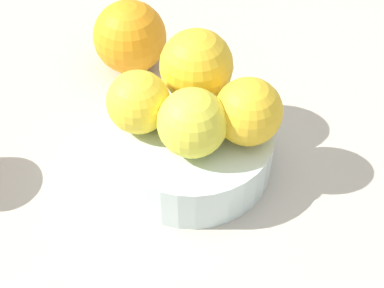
{
  "coord_description": "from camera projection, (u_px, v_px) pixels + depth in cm",
  "views": [
    {
      "loc": [
        -34.23,
        15.72,
        44.36
      ],
      "look_at": [
        0.0,
        0.0,
        3.07
      ],
      "focal_mm": 52.66,
      "sensor_mm": 36.0,
      "label": 1
    }
  ],
  "objects": [
    {
      "name": "ground_plane",
      "position": [
        192.0,
        170.0,
        0.59
      ],
      "size": [
        110.0,
        110.0,
        2.0
      ],
      "primitive_type": "cube",
      "color": "#BCB29E"
    },
    {
      "name": "fruit_bowl",
      "position": [
        192.0,
        148.0,
        0.56
      ],
      "size": [
        16.17,
        16.17,
        5.12
      ],
      "color": "silver",
      "rests_on": "ground_plane"
    },
    {
      "name": "orange_in_bowl_0",
      "position": [
        192.0,
        123.0,
        0.5
      ],
      "size": [
        6.46,
        6.46,
        6.46
      ],
      "primitive_type": "sphere",
      "color": "yellow",
      "rests_on": "fruit_bowl"
    },
    {
      "name": "orange_in_bowl_1",
      "position": [
        196.0,
        66.0,
        0.55
      ],
      "size": [
        7.33,
        7.33,
        7.33
      ],
      "primitive_type": "sphere",
      "color": "yellow",
      "rests_on": "fruit_bowl"
    },
    {
      "name": "orange_in_bowl_2",
      "position": [
        138.0,
        102.0,
        0.53
      ],
      "size": [
        6.08,
        6.08,
        6.08
      ],
      "primitive_type": "sphere",
      "color": "yellow",
      "rests_on": "fruit_bowl"
    },
    {
      "name": "orange_in_bowl_3",
      "position": [
        248.0,
        112.0,
        0.51
      ],
      "size": [
        6.4,
        6.4,
        6.4
      ],
      "primitive_type": "sphere",
      "color": "yellow",
      "rests_on": "fruit_bowl"
    },
    {
      "name": "orange_loose_0",
      "position": [
        128.0,
        38.0,
        0.66
      ],
      "size": [
        8.6,
        8.6,
        8.6
      ],
      "primitive_type": "sphere",
      "color": "orange",
      "rests_on": "ground_plane"
    }
  ]
}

